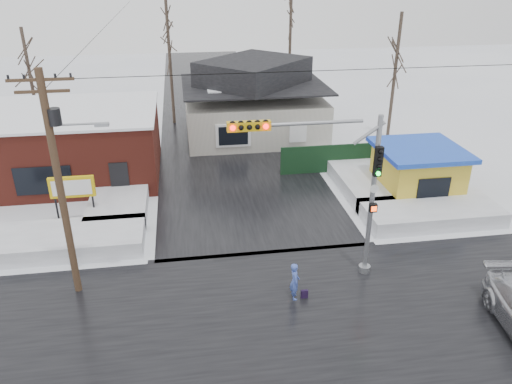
{
  "coord_description": "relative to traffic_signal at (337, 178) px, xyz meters",
  "views": [
    {
      "loc": [
        -3.38,
        -14.15,
        12.29
      ],
      "look_at": [
        -0.37,
        5.41,
        3.0
      ],
      "focal_mm": 35.0,
      "sensor_mm": 36.0,
      "label": 1
    }
  ],
  "objects": [
    {
      "name": "ground",
      "position": [
        -2.43,
        -2.97,
        -4.54
      ],
      "size": [
        120.0,
        120.0,
        0.0
      ],
      "primitive_type": "plane",
      "color": "white",
      "rests_on": "ground"
    },
    {
      "name": "road_ns",
      "position": [
        -2.43,
        -2.97,
        -4.53
      ],
      "size": [
        10.0,
        120.0,
        0.02
      ],
      "primitive_type": "cube",
      "color": "black",
      "rests_on": "ground"
    },
    {
      "name": "road_ew",
      "position": [
        -2.43,
        -2.97,
        -4.53
      ],
      "size": [
        120.0,
        10.0,
        0.02
      ],
      "primitive_type": "cube",
      "color": "black",
      "rests_on": "ground"
    },
    {
      "name": "snowbank_nw",
      "position": [
        -11.43,
        4.03,
        -4.14
      ],
      "size": [
        7.0,
        3.0,
        0.8
      ],
      "primitive_type": "cube",
      "color": "white",
      "rests_on": "ground"
    },
    {
      "name": "snowbank_ne",
      "position": [
        6.57,
        4.03,
        -4.14
      ],
      "size": [
        7.0,
        3.0,
        0.8
      ],
      "primitive_type": "cube",
      "color": "white",
      "rests_on": "ground"
    },
    {
      "name": "snowbank_nside_w",
      "position": [
        -9.43,
        9.03,
        -4.14
      ],
      "size": [
        3.0,
        8.0,
        0.8
      ],
      "primitive_type": "cube",
      "color": "white",
      "rests_on": "ground"
    },
    {
      "name": "snowbank_nside_e",
      "position": [
        4.57,
        9.03,
        -4.14
      ],
      "size": [
        3.0,
        8.0,
        0.8
      ],
      "primitive_type": "cube",
      "color": "white",
      "rests_on": "ground"
    },
    {
      "name": "traffic_signal",
      "position": [
        0.0,
        0.0,
        0.0
      ],
      "size": [
        6.05,
        0.68,
        7.0
      ],
      "color": "gray",
      "rests_on": "ground"
    },
    {
      "name": "utility_pole",
      "position": [
        -10.36,
        0.53,
        0.57
      ],
      "size": [
        3.15,
        0.44,
        9.0
      ],
      "color": "#382619",
      "rests_on": "ground"
    },
    {
      "name": "brick_building",
      "position": [
        -13.43,
        13.03,
        -2.46
      ],
      "size": [
        12.2,
        8.2,
        4.12
      ],
      "color": "maroon",
      "rests_on": "ground"
    },
    {
      "name": "marquee_sign",
      "position": [
        -11.43,
        6.53,
        -2.62
      ],
      "size": [
        2.2,
        0.21,
        2.55
      ],
      "color": "black",
      "rests_on": "ground"
    },
    {
      "name": "house",
      "position": [
        -0.43,
        19.03,
        -1.92
      ],
      "size": [
        10.4,
        8.4,
        5.76
      ],
      "color": "beige",
      "rests_on": "ground"
    },
    {
      "name": "kiosk",
      "position": [
        7.07,
        7.03,
        -3.08
      ],
      "size": [
        4.6,
        4.6,
        2.88
      ],
      "color": "gold",
      "rests_on": "ground"
    },
    {
      "name": "fence",
      "position": [
        4.07,
        11.03,
        -3.64
      ],
      "size": [
        8.0,
        0.12,
        1.8
      ],
      "primitive_type": "cube",
      "color": "black",
      "rests_on": "ground"
    },
    {
      "name": "tree_far_left",
      "position": [
        -6.43,
        23.03,
        3.41
      ],
      "size": [
        3.0,
        3.0,
        10.0
      ],
      "color": "#332821",
      "rests_on": "ground"
    },
    {
      "name": "tree_far_right",
      "position": [
        9.57,
        17.03,
        2.62
      ],
      "size": [
        3.0,
        3.0,
        9.0
      ],
      "color": "#332821",
      "rests_on": "ground"
    },
    {
      "name": "tree_far_west",
      "position": [
        -16.43,
        21.03,
        1.82
      ],
      "size": [
        3.0,
        3.0,
        8.0
      ],
      "color": "#332821",
      "rests_on": "ground"
    },
    {
      "name": "pedestrian",
      "position": [
        -1.84,
        -1.32,
        -3.75
      ],
      "size": [
        0.41,
        0.6,
        1.58
      ],
      "primitive_type": "imported",
      "rotation": [
        0.0,
        0.0,
        1.51
      ],
      "color": "#425BB9",
      "rests_on": "ground"
    },
    {
      "name": "shopping_bag",
      "position": [
        -1.44,
        -1.39,
        -4.36
      ],
      "size": [
        0.28,
        0.12,
        0.35
      ],
      "primitive_type": "cube",
      "rotation": [
        0.0,
        0.0,
        -0.01
      ],
      "color": "black",
      "rests_on": "ground"
    }
  ]
}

